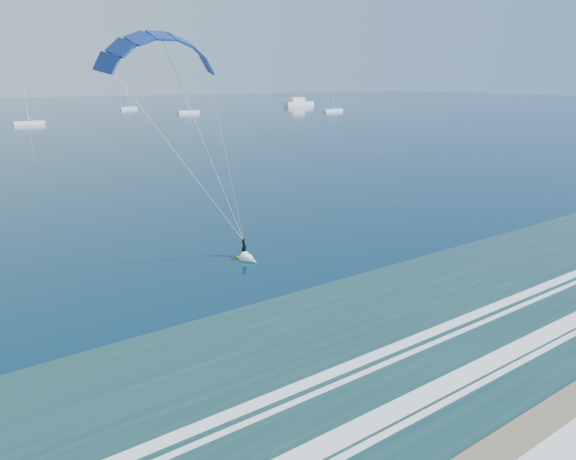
# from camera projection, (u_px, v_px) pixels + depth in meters

# --- Properties ---
(kitesurfer_rig) EXTENTS (14.46, 8.50, 18.18)m
(kitesurfer_rig) POSITION_uv_depth(u_px,v_px,m) (209.00, 156.00, 35.59)
(kitesurfer_rig) COLOR #81CE18
(kitesurfer_rig) RESTS_ON ground
(motor_yacht) EXTENTS (16.92, 4.51, 6.74)m
(motor_yacht) POSITION_uv_depth(u_px,v_px,m) (298.00, 103.00, 276.45)
(motor_yacht) COLOR white
(motor_yacht) RESTS_ON ground
(sailboat_3) EXTENTS (8.91, 2.40, 12.34)m
(sailboat_3) POSITION_uv_depth(u_px,v_px,m) (29.00, 123.00, 165.97)
(sailboat_3) COLOR white
(sailboat_3) RESTS_ON ground
(sailboat_4) EXTENTS (7.70, 2.40, 10.61)m
(sailboat_4) POSITION_uv_depth(u_px,v_px,m) (129.00, 108.00, 248.24)
(sailboat_4) COLOR white
(sailboat_4) RESTS_ON ground
(sailboat_5) EXTENTS (9.44, 2.40, 12.78)m
(sailboat_5) POSITION_uv_depth(u_px,v_px,m) (188.00, 112.00, 219.90)
(sailboat_5) COLOR white
(sailboat_5) RESTS_ON ground
(sailboat_6) EXTENTS (9.91, 2.40, 13.27)m
(sailboat_6) POSITION_uv_depth(u_px,v_px,m) (333.00, 110.00, 232.03)
(sailboat_6) COLOR white
(sailboat_6) RESTS_ON ground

